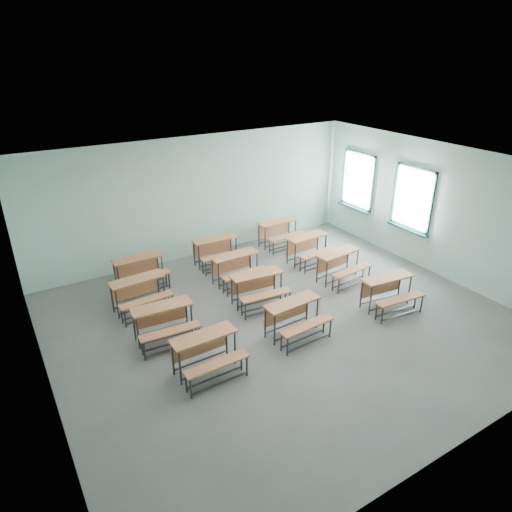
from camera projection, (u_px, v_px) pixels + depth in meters
The scene contains 13 objects.
room at pixel (288, 249), 8.91m from camera, with size 9.04×8.04×3.24m.
desk_unit_r0c0 at pixel (207, 349), 7.81m from camera, with size 1.17×0.80×0.72m.
desk_unit_r0c1 at pixel (295, 314), 8.84m from camera, with size 1.19×0.83×0.72m.
desk_unit_r0c2 at pixel (390, 288), 9.77m from camera, with size 1.23×0.89×0.72m.
desk_unit_r1c0 at pixel (164, 319), 8.69m from camera, with size 1.21×0.86×0.72m.
desk_unit_r1c1 at pixel (259, 285), 9.91m from camera, with size 1.22×0.88×0.72m.
desk_unit_r1c2 at pixel (341, 262), 10.94m from camera, with size 1.22×0.88×0.72m.
desk_unit_r2c0 at pixel (140, 290), 9.69m from camera, with size 1.20×0.85×0.72m.
desk_unit_r2c1 at pixel (237, 265), 10.82m from camera, with size 1.17×0.80×0.72m.
desk_unit_r2c2 at pixel (310, 246), 11.85m from camera, with size 1.20×0.85×0.72m.
desk_unit_r3c0 at pixel (140, 268), 10.66m from camera, with size 1.15×0.78×0.72m.
desk_unit_r3c1 at pixel (217, 248), 11.71m from camera, with size 1.18×0.81×0.72m.
desk_unit_r3c2 at pixel (280, 230), 12.86m from camera, with size 1.18×0.81×0.72m.
Camera 1 is at (-4.70, -6.57, 5.23)m, focal length 32.00 mm.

